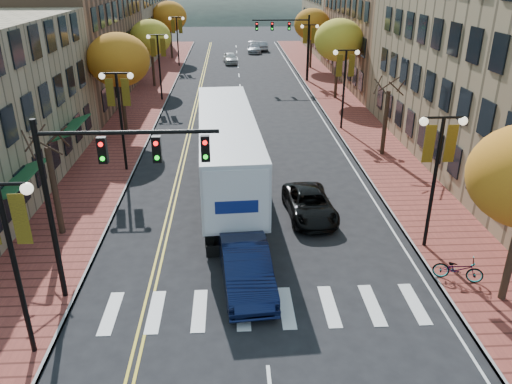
{
  "coord_description": "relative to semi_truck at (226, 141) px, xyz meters",
  "views": [
    {
      "loc": [
        -0.98,
        -12.95,
        11.42
      ],
      "look_at": [
        0.06,
        7.58,
        2.2
      ],
      "focal_mm": 35.0,
      "sensor_mm": 36.0,
      "label": 1
    }
  ],
  "objects": [
    {
      "name": "building_left_far",
      "position": [
        -15.68,
        47.21,
        2.18
      ],
      "size": [
        12.0,
        26.0,
        9.5
      ],
      "primitive_type": "cube",
      "color": "#9E8966",
      "rests_on": "ground"
    },
    {
      "name": "semi_truck",
      "position": [
        0.0,
        0.0,
        0.0
      ],
      "size": [
        3.76,
        17.73,
        4.4
      ],
      "rotation": [
        0.0,
        0.0,
        0.05
      ],
      "color": "black",
      "rests_on": "ground"
    },
    {
      "name": "tree_left_d",
      "position": [
        -7.68,
        44.21,
        3.03
      ],
      "size": [
        4.61,
        4.61,
        7.42
      ],
      "color": "#382619",
      "rests_on": "sidewalk_left"
    },
    {
      "name": "lamp_right_a",
      "position": [
        8.82,
        -7.79,
        1.72
      ],
      "size": [
        1.96,
        0.36,
        6.05
      ],
      "color": "black",
      "rests_on": "ground"
    },
    {
      "name": "navy_sedan",
      "position": [
        0.78,
        -10.28,
        -1.71
      ],
      "size": [
        2.28,
        5.35,
        1.71
      ],
      "primitive_type": "imported",
      "rotation": [
        0.0,
        0.0,
        0.09
      ],
      "color": "#0D1434",
      "rests_on": "ground"
    },
    {
      "name": "bicycle",
      "position": [
        9.12,
        -10.53,
        -1.92
      ],
      "size": [
        2.01,
        1.27,
        1.0
      ],
      "primitive_type": "imported",
      "rotation": [
        0.0,
        0.0,
        1.22
      ],
      "color": "gray",
      "rests_on": "sidewalk_right"
    },
    {
      "name": "tree_left_a",
      "position": [
        -7.68,
        -5.79,
        -0.32
      ],
      "size": [
        0.28,
        0.28,
        4.2
      ],
      "color": "#382619",
      "rests_on": "sidewalk_left"
    },
    {
      "name": "black_suv",
      "position": [
        4.15,
        -4.42,
        -1.91
      ],
      "size": [
        2.49,
        4.92,
        1.33
      ],
      "primitive_type": "imported",
      "rotation": [
        0.0,
        0.0,
        0.06
      ],
      "color": "black",
      "rests_on": "ground"
    },
    {
      "name": "lamp_left_b",
      "position": [
        -6.18,
        2.21,
        1.72
      ],
      "size": [
        1.96,
        0.36,
        6.05
      ],
      "color": "black",
      "rests_on": "ground"
    },
    {
      "name": "tree_left_b",
      "position": [
        -7.68,
        10.21,
        2.87
      ],
      "size": [
        4.48,
        4.48,
        7.21
      ],
      "color": "#382619",
      "rests_on": "sidewalk_left"
    },
    {
      "name": "lamp_left_c",
      "position": [
        -6.18,
        20.21,
        1.72
      ],
      "size": [
        1.96,
        0.36,
        6.05
      ],
      "color": "black",
      "rests_on": "ground"
    },
    {
      "name": "traffic_mast_far",
      "position": [
        6.79,
        28.21,
        2.35
      ],
      "size": [
        6.1,
        0.34,
        7.0
      ],
      "color": "black",
      "rests_on": "ground"
    },
    {
      "name": "tree_right_d",
      "position": [
        10.32,
        36.21,
        2.72
      ],
      "size": [
        4.35,
        4.35,
        7.0
      ],
      "color": "#382619",
      "rests_on": "sidewalk_right"
    },
    {
      "name": "building_left_mid",
      "position": [
        -15.68,
        22.21,
        2.93
      ],
      "size": [
        12.0,
        24.0,
        11.0
      ],
      "primitive_type": "cube",
      "color": "brown",
      "rests_on": "ground"
    },
    {
      "name": "tree_right_c",
      "position": [
        10.32,
        20.21,
        2.87
      ],
      "size": [
        4.48,
        4.48,
        7.21
      ],
      "color": "#382619",
      "rests_on": "sidewalk_right"
    },
    {
      "name": "lamp_left_a",
      "position": [
        -6.18,
        -13.79,
        1.72
      ],
      "size": [
        1.96,
        0.36,
        6.05
      ],
      "color": "black",
      "rests_on": "ground"
    },
    {
      "name": "ground",
      "position": [
        1.32,
        -13.79,
        -2.57
      ],
      "size": [
        200.0,
        200.0,
        0.0
      ],
      "primitive_type": "plane",
      "color": "black",
      "rests_on": "ground"
    },
    {
      "name": "building_right_far",
      "position": [
        19.82,
        50.21,
        2.93
      ],
      "size": [
        15.0,
        20.0,
        11.0
      ],
      "primitive_type": "cube",
      "color": "#9E8966",
      "rests_on": "ground"
    },
    {
      "name": "tree_left_c",
      "position": [
        -7.68,
        26.21,
        2.48
      ],
      "size": [
        4.16,
        4.16,
        6.69
      ],
      "color": "#382619",
      "rests_on": "sidewalk_left"
    },
    {
      "name": "lamp_left_d",
      "position": [
        -6.18,
        38.21,
        1.72
      ],
      "size": [
        1.96,
        0.36,
        6.05
      ],
      "color": "black",
      "rests_on": "ground"
    },
    {
      "name": "sidewalk_right",
      "position": [
        10.32,
        18.71,
        -2.5
      ],
      "size": [
        4.0,
        85.0,
        0.15
      ],
      "primitive_type": "cube",
      "color": "brown",
      "rests_on": "ground"
    },
    {
      "name": "lamp_right_c",
      "position": [
        8.82,
        28.21,
        1.72
      ],
      "size": [
        1.96,
        0.36,
        6.05
      ],
      "color": "black",
      "rests_on": "ground"
    },
    {
      "name": "car_far_oncoming",
      "position": [
        5.26,
        51.56,
        -1.91
      ],
      "size": [
        1.56,
        4.09,
        1.33
      ],
      "primitive_type": "imported",
      "rotation": [
        0.0,
        0.0,
        3.18
      ],
      "color": "#939299",
      "rests_on": "ground"
    },
    {
      "name": "lamp_right_b",
      "position": [
        8.82,
        10.21,
        1.72
      ],
      "size": [
        1.96,
        0.36,
        6.05
      ],
      "color": "black",
      "rests_on": "ground"
    },
    {
      "name": "car_far_white",
      "position": [
        0.35,
        40.31,
        -1.86
      ],
      "size": [
        2.09,
        4.33,
        1.42
      ],
      "primitive_type": "imported",
      "rotation": [
        0.0,
        0.0,
        0.1
      ],
      "color": "silver",
      "rests_on": "ground"
    },
    {
      "name": "building_right_mid",
      "position": [
        19.82,
        28.21,
        2.43
      ],
      "size": [
        15.0,
        24.0,
        10.0
      ],
      "primitive_type": "cube",
      "color": "brown",
      "rests_on": "ground"
    },
    {
      "name": "sidewalk_left",
      "position": [
        -7.68,
        18.71,
        -2.5
      ],
      "size": [
        4.0,
        85.0,
        0.15
      ],
      "primitive_type": "cube",
      "color": "brown",
      "rests_on": "ground"
    },
    {
      "name": "car_far_silver",
      "position": [
        3.93,
        49.57,
        -1.88
      ],
      "size": [
        2.06,
        4.81,
        1.38
      ],
      "primitive_type": "imported",
      "rotation": [
        0.0,
        0.0,
        -0.03
      ],
      "color": "#9C9CA3",
      "rests_on": "ground"
    },
    {
      "name": "tree_right_b",
      "position": [
        10.32,
        4.21,
        -0.32
      ],
      "size": [
        0.28,
        0.28,
        4.2
      ],
      "color": "#382619",
      "rests_on": "sidewalk_right"
    },
    {
      "name": "traffic_mast_near",
      "position": [
        -4.16,
        -10.79,
        2.35
      ],
      "size": [
        6.1,
        0.35,
        7.0
      ],
      "color": "black",
      "rests_on": "ground"
    }
  ]
}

